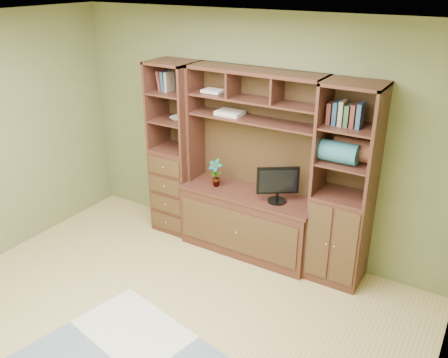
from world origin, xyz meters
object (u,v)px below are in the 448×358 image
Objects in this scene: center_hutch at (249,168)px; right_tower at (344,187)px; monitor at (278,178)px; left_tower at (175,150)px.

center_hutch and right_tower have the same top height.
center_hutch is at bearing -177.77° from right_tower.
right_tower is at bearing -28.32° from monitor.
right_tower is at bearing 2.23° from center_hutch.
left_tower is at bearing 180.00° from right_tower.
center_hutch is 1.00m from left_tower.
right_tower is at bearing 0.00° from left_tower.
left_tower is 3.82× the size of monitor.
monitor is at bearing -173.57° from right_tower.
center_hutch is at bearing 139.68° from monitor.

